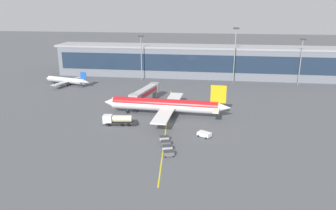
# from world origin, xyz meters

# --- Properties ---
(ground_plane) EXTENTS (700.00, 700.00, 0.00)m
(ground_plane) POSITION_xyz_m (0.00, 0.00, 0.00)
(ground_plane) COLOR #515459
(apron_lead_in_line) EXTENTS (8.17, 79.64, 0.01)m
(apron_lead_in_line) POSITION_xyz_m (-1.24, 2.00, 0.00)
(apron_lead_in_line) COLOR yellow
(apron_lead_in_line) RESTS_ON ground_plane
(terminal_building) EXTENTS (156.31, 16.99, 16.29)m
(terminal_building) POSITION_xyz_m (7.25, 74.26, 8.17)
(terminal_building) COLOR slate
(terminal_building) RESTS_ON ground_plane
(main_airliner) EXTENTS (44.48, 35.28, 11.55)m
(main_airliner) POSITION_xyz_m (-2.59, 8.15, 3.84)
(main_airliner) COLOR white
(main_airliner) RESTS_ON ground_plane
(jet_bridge) EXTENTS (7.85, 21.72, 6.54)m
(jet_bridge) POSITION_xyz_m (-11.95, 20.27, 4.85)
(jet_bridge) COLOR #B2B7BC
(jet_bridge) RESTS_ON ground_plane
(fuel_tanker) EXTENTS (11.04, 3.90, 3.25)m
(fuel_tanker) POSITION_xyz_m (-16.29, -2.91, 1.75)
(fuel_tanker) COLOR #232326
(fuel_tanker) RESTS_ON ground_plane
(pushback_tug) EXTENTS (4.44, 3.90, 1.40)m
(pushback_tug) POSITION_xyz_m (11.43, -8.92, 0.85)
(pushback_tug) COLOR white
(pushback_tug) RESTS_ON ground_plane
(baggage_cart_0) EXTENTS (2.97, 2.23, 1.48)m
(baggage_cart_0) POSITION_xyz_m (2.93, -22.74, 0.78)
(baggage_cart_0) COLOR #595B60
(baggage_cart_0) RESTS_ON ground_plane
(baggage_cart_1) EXTENTS (2.97, 2.23, 1.48)m
(baggage_cart_1) POSITION_xyz_m (2.05, -19.67, 0.78)
(baggage_cart_1) COLOR #B2B7BC
(baggage_cart_1) RESTS_ON ground_plane
(baggage_cart_2) EXTENTS (2.97, 2.23, 1.48)m
(baggage_cart_2) POSITION_xyz_m (1.18, -16.59, 0.78)
(baggage_cart_2) COLOR #595B60
(baggage_cart_2) RESTS_ON ground_plane
(baggage_cart_3) EXTENTS (2.97, 2.23, 1.48)m
(baggage_cart_3) POSITION_xyz_m (0.30, -13.51, 0.78)
(baggage_cart_3) COLOR #B2B7BC
(baggage_cart_3) RESTS_ON ground_plane
(commuter_jet_far) EXTENTS (25.32, 20.25, 7.15)m
(commuter_jet_far) POSITION_xyz_m (-55.67, 45.37, 2.40)
(commuter_jet_far) COLOR #B2B7BC
(commuter_jet_far) RESTS_ON ground_plane
(apron_light_mast_0) EXTENTS (2.80, 0.50, 21.85)m
(apron_light_mast_0) POSITION_xyz_m (53.64, 62.30, 12.88)
(apron_light_mast_0) COLOR gray
(apron_light_mast_0) RESTS_ON ground_plane
(apron_light_mast_1) EXTENTS (2.80, 0.50, 26.51)m
(apron_light_mast_1) POSITION_xyz_m (22.99, 62.30, 15.29)
(apron_light_mast_1) COLOR gray
(apron_light_mast_1) RESTS_ON ground_plane
(apron_light_mast_2) EXTENTS (2.80, 0.50, 22.21)m
(apron_light_mast_2) POSITION_xyz_m (-22.99, 62.30, 13.07)
(apron_light_mast_2) COLOR gray
(apron_light_mast_2) RESTS_ON ground_plane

